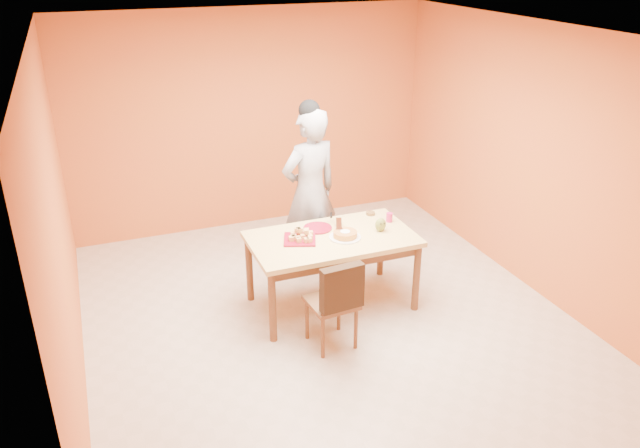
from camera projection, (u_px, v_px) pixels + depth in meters
name	position (u px, v px, depth m)	size (l,w,h in m)	color
floor	(326.00, 317.00, 6.13)	(5.00, 5.00, 0.00)	beige
ceiling	(328.00, 33.00, 5.02)	(5.00, 5.00, 0.00)	silver
wall_back	(251.00, 121.00, 7.70)	(4.50, 4.50, 0.00)	#C35A2D
wall_left	(58.00, 227.00, 4.83)	(5.00, 5.00, 0.00)	#C35A2D
wall_right	(532.00, 160.00, 6.32)	(5.00, 5.00, 0.00)	#C35A2D
dining_table	(332.00, 245.00, 6.08)	(1.60, 0.90, 0.76)	tan
dining_chair	(332.00, 301.00, 5.53)	(0.44, 0.51, 0.89)	brown
pastry_pile	(300.00, 234.00, 5.94)	(0.27, 0.27, 0.09)	#E1A360
person	(310.00, 192.00, 6.67)	(0.67, 0.44, 1.84)	#959698
pastry_platter	(300.00, 239.00, 5.97)	(0.30, 0.30, 0.02)	maroon
red_dinner_plate	(318.00, 228.00, 6.20)	(0.28, 0.28, 0.02)	maroon
white_cake_plate	(345.00, 237.00, 6.01)	(0.31, 0.31, 0.01)	silver
sponge_cake	(345.00, 234.00, 6.00)	(0.23, 0.23, 0.05)	orange
cake_server	(339.00, 224.00, 6.14)	(0.06, 0.29, 0.01)	silver
egg_ornament	(381.00, 225.00, 6.13)	(0.11, 0.09, 0.14)	olive
magenta_glass	(389.00, 217.00, 6.35)	(0.07, 0.07, 0.09)	#B61B58
checker_tin	(371.00, 213.00, 6.52)	(0.09, 0.09, 0.03)	#3D2110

